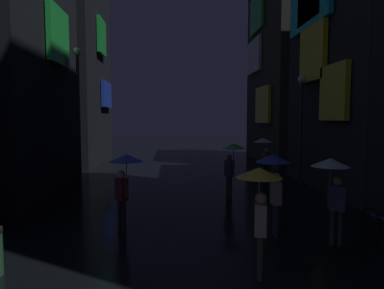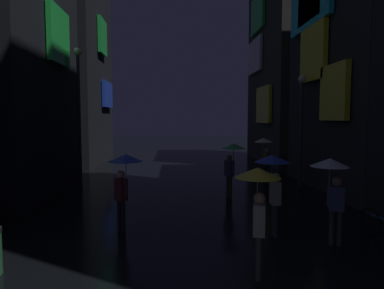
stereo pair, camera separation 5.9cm
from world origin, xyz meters
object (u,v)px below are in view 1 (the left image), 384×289
object	(u,v)px
pedestrian_foreground_right_blue	(125,171)
pedestrian_midstreet_left_green	(232,155)
pedestrian_near_crossing_blue	(274,172)
pedestrian_foreground_left_clear	(333,177)
pedestrian_far_right_clear	(264,147)
pedestrian_midstreet_centre_yellow	(260,191)
streetlamp_right_far	(301,116)
streetlamp_left_far	(78,101)

from	to	relation	value
pedestrian_foreground_right_blue	pedestrian_midstreet_left_green	bearing A→B (deg)	45.99
pedestrian_near_crossing_blue	pedestrian_foreground_left_clear	xyz separation A→B (m)	(1.19, -0.81, 0.00)
pedestrian_near_crossing_blue	pedestrian_far_right_clear	size ratio (longest dim) A/B	1.00
pedestrian_midstreet_left_green	pedestrian_midstreet_centre_yellow	xyz separation A→B (m)	(-0.60, -6.40, 0.00)
pedestrian_foreground_right_blue	pedestrian_foreground_left_clear	world-z (taller)	same
pedestrian_midstreet_left_green	streetlamp_right_far	distance (m)	4.36
pedestrian_midstreet_centre_yellow	pedestrian_far_right_clear	distance (m)	10.04
pedestrian_midstreet_centre_yellow	pedestrian_far_right_clear	size ratio (longest dim) A/B	1.00
pedestrian_midstreet_left_green	streetlamp_right_far	size ratio (longest dim) A/B	0.43
pedestrian_foreground_left_clear	pedestrian_far_right_clear	xyz separation A→B (m)	(0.58, 8.20, 0.00)
pedestrian_near_crossing_blue	streetlamp_left_far	distance (m)	10.24
pedestrian_far_right_clear	streetlamp_left_far	xyz separation A→B (m)	(-8.65, -0.14, 2.17)
streetlamp_left_far	streetlamp_right_far	bearing A→B (deg)	-5.46
pedestrian_foreground_left_clear	streetlamp_right_far	world-z (taller)	streetlamp_right_far
pedestrian_midstreet_left_green	pedestrian_midstreet_centre_yellow	size ratio (longest dim) A/B	1.00
pedestrian_far_right_clear	streetlamp_left_far	size ratio (longest dim) A/B	0.34
pedestrian_midstreet_centre_yellow	streetlamp_left_far	size ratio (longest dim) A/B	0.34
pedestrian_far_right_clear	streetlamp_right_far	xyz separation A→B (m)	(1.35, -1.09, 1.49)
pedestrian_midstreet_left_green	pedestrian_far_right_clear	size ratio (longest dim) A/B	1.00
pedestrian_midstreet_left_green	pedestrian_midstreet_centre_yellow	bearing A→B (deg)	-95.36
pedestrian_midstreet_left_green	pedestrian_foreground_left_clear	xyz separation A→B (m)	(1.55, -4.93, 0.00)
pedestrian_far_right_clear	pedestrian_near_crossing_blue	bearing A→B (deg)	-103.44
pedestrian_foreground_right_blue	pedestrian_near_crossing_blue	bearing A→B (deg)	-6.67
pedestrian_near_crossing_blue	pedestrian_far_right_clear	distance (m)	7.60
pedestrian_foreground_left_clear	streetlamp_left_far	xyz separation A→B (m)	(-8.08, 8.06, 2.17)
pedestrian_midstreet_centre_yellow	pedestrian_far_right_clear	bearing A→B (deg)	74.24
pedestrian_midstreet_left_green	pedestrian_foreground_left_clear	bearing A→B (deg)	-72.57
pedestrian_midstreet_left_green	streetlamp_left_far	bearing A→B (deg)	154.38
pedestrian_foreground_left_clear	pedestrian_far_right_clear	distance (m)	8.22
pedestrian_midstreet_centre_yellow	pedestrian_foreground_left_clear	size ratio (longest dim) A/B	1.00
pedestrian_midstreet_centre_yellow	pedestrian_midstreet_left_green	bearing A→B (deg)	84.64
streetlamp_right_far	streetlamp_left_far	world-z (taller)	streetlamp_left_far
pedestrian_foreground_right_blue	pedestrian_foreground_left_clear	xyz separation A→B (m)	(5.09, -1.26, 0.00)
pedestrian_midstreet_left_green	pedestrian_midstreet_centre_yellow	world-z (taller)	same
streetlamp_left_far	pedestrian_midstreet_left_green	bearing A→B (deg)	-25.62
pedestrian_midstreet_left_green	pedestrian_foreground_left_clear	size ratio (longest dim) A/B	1.00
pedestrian_midstreet_centre_yellow	streetlamp_left_far	world-z (taller)	streetlamp_left_far
pedestrian_near_crossing_blue	pedestrian_foreground_left_clear	world-z (taller)	same
pedestrian_midstreet_centre_yellow	streetlamp_right_far	xyz separation A→B (m)	(4.07, 8.57, 1.49)
pedestrian_far_right_clear	pedestrian_midstreet_centre_yellow	bearing A→B (deg)	-105.76
pedestrian_foreground_left_clear	pedestrian_midstreet_left_green	bearing A→B (deg)	107.43
pedestrian_near_crossing_blue	streetlamp_left_far	world-z (taller)	streetlamp_left_far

